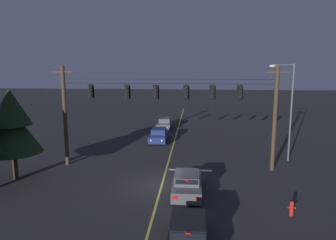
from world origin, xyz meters
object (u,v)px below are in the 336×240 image
object	(u,v)px
traffic_light_leftmost	(91,92)
car_waiting_near_lane	(187,184)
traffic_light_centre	(156,92)
car_oncoming_trailing	(164,123)
traffic_light_left_inner	(127,92)
traffic_light_far_right	(240,93)
fire_hydrant	(292,208)
street_lamp_corner	(288,104)
car_oncoming_lead	(159,135)
traffic_light_right_inner	(186,92)
traffic_light_rightmost	(213,92)
tree_verge_far	(12,124)
car_waiting_second_near	(189,233)

from	to	relation	value
traffic_light_leftmost	car_waiting_near_lane	size ratio (longest dim) A/B	0.28
traffic_light_centre	car_oncoming_trailing	world-z (taller)	traffic_light_centre
traffic_light_leftmost	traffic_light_left_inner	distance (m)	2.95
traffic_light_far_right	fire_hydrant	world-z (taller)	traffic_light_far_right
street_lamp_corner	traffic_light_leftmost	bearing A→B (deg)	-170.62
car_oncoming_lead	car_oncoming_trailing	size ratio (longest dim) A/B	1.00
traffic_light_right_inner	car_oncoming_lead	bearing A→B (deg)	109.66
traffic_light_right_inner	traffic_light_rightmost	xyz separation A→B (m)	(2.03, 0.00, 0.00)
traffic_light_centre	car_oncoming_lead	distance (m)	10.50
traffic_light_centre	tree_verge_far	world-z (taller)	traffic_light_centre
tree_verge_far	car_oncoming_trailing	bearing A→B (deg)	65.67
fire_hydrant	traffic_light_far_right	bearing A→B (deg)	104.08
traffic_light_leftmost	car_waiting_near_lane	world-z (taller)	traffic_light_leftmost
traffic_light_centre	car_waiting_near_lane	distance (m)	7.99
traffic_light_left_inner	car_waiting_near_lane	distance (m)	9.01
traffic_light_centre	street_lamp_corner	xyz separation A→B (m)	(10.89, 2.66, -1.13)
car_waiting_second_near	fire_hydrant	xyz separation A→B (m)	(5.57, 3.50, -0.21)
traffic_light_leftmost	car_waiting_near_lane	distance (m)	10.91
traffic_light_leftmost	traffic_light_left_inner	world-z (taller)	same
traffic_light_leftmost	traffic_light_right_inner	bearing A→B (deg)	0.00
traffic_light_left_inner	traffic_light_right_inner	bearing A→B (deg)	0.00
traffic_light_left_inner	street_lamp_corner	world-z (taller)	street_lamp_corner
traffic_light_centre	car_oncoming_lead	xyz separation A→B (m)	(-0.81, 8.93, -5.46)
tree_verge_far	car_oncoming_lead	bearing A→B (deg)	54.41
car_waiting_near_lane	tree_verge_far	size ratio (longest dim) A/B	0.66
traffic_light_far_right	car_oncoming_lead	bearing A→B (deg)	129.32
traffic_light_leftmost	traffic_light_far_right	world-z (taller)	same
traffic_light_left_inner	fire_hydrant	distance (m)	14.40
traffic_light_rightmost	car_waiting_second_near	size ratio (longest dim) A/B	0.28
traffic_light_centre	street_lamp_corner	size ratio (longest dim) A/B	0.15
traffic_light_leftmost	traffic_light_centre	world-z (taller)	same
traffic_light_left_inner	tree_verge_far	xyz separation A→B (m)	(-7.54, -3.66, -2.04)
car_oncoming_trailing	traffic_light_left_inner	bearing A→B (deg)	-94.88
car_oncoming_lead	street_lamp_corner	bearing A→B (deg)	-28.18
traffic_light_right_inner	fire_hydrant	world-z (taller)	traffic_light_right_inner
traffic_light_centre	tree_verge_far	distance (m)	10.68
traffic_light_leftmost	car_oncoming_trailing	xyz separation A→B (m)	(4.33, 16.05, -5.46)
traffic_light_rightmost	traffic_light_far_right	distance (m)	2.09
tree_verge_far	fire_hydrant	distance (m)	19.07
car_oncoming_trailing	car_waiting_near_lane	bearing A→B (deg)	-80.47
traffic_light_rightmost	car_oncoming_lead	bearing A→B (deg)	120.32
traffic_light_right_inner	traffic_light_rightmost	bearing A→B (deg)	0.00
car_waiting_second_near	fire_hydrant	distance (m)	6.58
traffic_light_far_right	car_oncoming_trailing	distance (m)	18.50
traffic_light_centre	tree_verge_far	xyz separation A→B (m)	(-9.82, -3.66, -2.04)
car_waiting_near_lane	traffic_light_rightmost	bearing A→B (deg)	71.31
street_lamp_corner	fire_hydrant	world-z (taller)	street_lamp_corner
car_oncoming_lead	tree_verge_far	xyz separation A→B (m)	(-9.01, -12.59, 3.42)
tree_verge_far	traffic_light_left_inner	bearing A→B (deg)	25.90
car_oncoming_trailing	car_waiting_second_near	size ratio (longest dim) A/B	1.02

